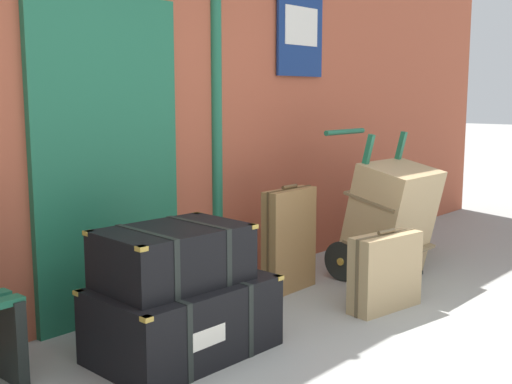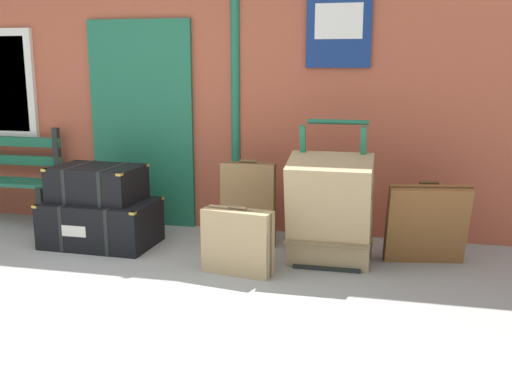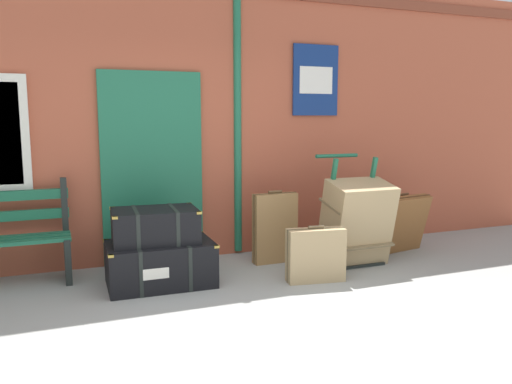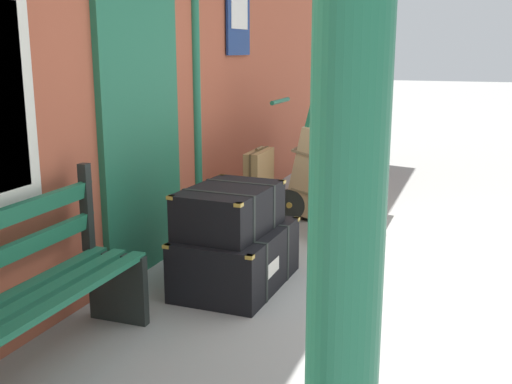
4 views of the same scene
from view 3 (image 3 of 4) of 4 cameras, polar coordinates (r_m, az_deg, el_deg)
name	(u,v)px [view 3 (image 3 of 4)]	position (r m, az deg, el deg)	size (l,w,h in m)	color
ground_plane	(261,346)	(3.82, 0.51, -16.71)	(60.00, 60.00, 0.00)	gray
brick_facade	(173,118)	(5.94, -9.18, 8.06)	(10.40, 0.35, 3.20)	#AD5138
steamer_trunk_base	(160,263)	(5.11, -10.54, -7.77)	(1.03, 0.68, 0.43)	black
steamer_trunk_middle	(155,226)	(5.05, -11.12, -3.66)	(0.84, 0.60, 0.33)	black
porters_trolley	(348,237)	(5.94, 10.09, -4.88)	(0.71, 0.64, 1.19)	black
large_brown_trunk	(357,222)	(5.75, 11.07, -3.25)	(0.70, 0.61, 0.95)	tan
suitcase_beige	(403,224)	(6.40, 15.98, -3.41)	(0.71, 0.40, 0.72)	brown
suitcase_brown	(275,228)	(5.75, 2.11, -4.00)	(0.51, 0.15, 0.82)	olive
suitcase_tan	(316,255)	(5.15, 6.61, -6.94)	(0.59, 0.28, 0.57)	tan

